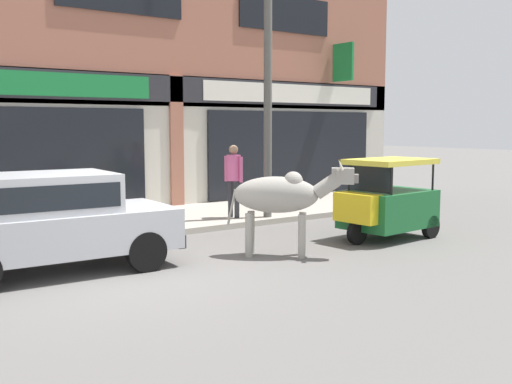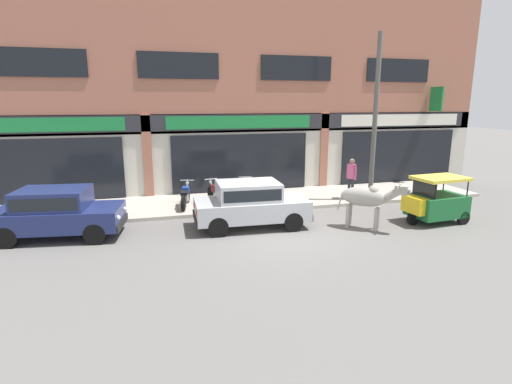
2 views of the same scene
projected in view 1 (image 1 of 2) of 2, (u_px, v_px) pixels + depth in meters
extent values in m
plane|color=#605E5B|center=(123.00, 274.00, 8.70)|extent=(90.00, 90.00, 0.00)
cube|color=#A8A093|center=(44.00, 232.00, 11.78)|extent=(19.00, 3.26, 0.12)
cube|color=beige|center=(15.00, 146.00, 13.13)|extent=(23.00, 0.55, 3.40)
cube|color=#28282D|center=(16.00, 83.00, 12.72)|extent=(22.08, 0.08, 0.64)
cube|color=black|center=(20.00, 163.00, 12.90)|extent=(5.83, 0.10, 2.40)
cube|color=#197A38|center=(16.00, 83.00, 12.70)|extent=(6.13, 0.05, 0.52)
cube|color=#9E604C|center=(176.00, 143.00, 15.12)|extent=(0.36, 0.12, 3.40)
cube|color=black|center=(294.00, 153.00, 17.36)|extent=(5.83, 0.10, 2.40)
cube|color=silver|center=(295.00, 94.00, 17.16)|extent=(6.13, 0.05, 0.52)
cube|color=black|center=(285.00, 14.00, 16.75)|extent=(3.13, 0.06, 1.00)
cube|color=#197A38|center=(343.00, 62.00, 17.63)|extent=(0.08, 0.80, 1.10)
ellipsoid|color=#9E998E|center=(276.00, 195.00, 9.82)|extent=(1.38, 1.34, 0.60)
sphere|color=#9E998E|center=(293.00, 181.00, 9.76)|extent=(0.32, 0.32, 0.32)
cylinder|color=#9E998E|center=(303.00, 233.00, 9.98)|extent=(0.12, 0.12, 0.72)
cylinder|color=#9E998E|center=(302.00, 236.00, 9.70)|extent=(0.12, 0.12, 0.72)
cylinder|color=#9E998E|center=(251.00, 232.00, 10.09)|extent=(0.12, 0.12, 0.72)
cylinder|color=#9E998E|center=(249.00, 235.00, 9.80)|extent=(0.12, 0.12, 0.72)
cylinder|color=#9E998E|center=(326.00, 186.00, 9.70)|extent=(0.50, 0.49, 0.43)
cube|color=#9E998E|center=(343.00, 176.00, 9.65)|extent=(0.41, 0.41, 0.26)
cube|color=slate|center=(354.00, 179.00, 9.63)|extent=(0.21, 0.21, 0.14)
cone|color=beige|center=(340.00, 164.00, 9.73)|extent=(0.12, 0.12, 0.19)
cone|color=beige|center=(341.00, 165.00, 9.53)|extent=(0.12, 0.12, 0.19)
cube|color=#9E998E|center=(338.00, 171.00, 9.81)|extent=(0.12, 0.13, 0.10)
cube|color=#9E998E|center=(338.00, 173.00, 9.49)|extent=(0.12, 0.13, 0.10)
cylinder|color=#9E998E|center=(232.00, 207.00, 9.93)|extent=(0.15, 0.14, 0.60)
cylinder|color=black|center=(112.00, 236.00, 10.03)|extent=(0.61, 0.21, 0.60)
cylinder|color=black|center=(146.00, 251.00, 8.83)|extent=(0.61, 0.21, 0.60)
cube|color=#B2B5BA|center=(53.00, 232.00, 8.77)|extent=(3.57, 1.75, 0.60)
cube|color=#B2B5BA|center=(44.00, 193.00, 8.65)|extent=(1.96, 1.52, 0.56)
cube|color=black|center=(44.00, 193.00, 8.65)|extent=(1.81, 1.53, 0.35)
cube|color=black|center=(162.00, 235.00, 9.74)|extent=(0.19, 1.52, 0.20)
sphere|color=silver|center=(151.00, 213.00, 10.12)|extent=(0.14, 0.14, 0.14)
sphere|color=silver|center=(176.00, 220.00, 9.32)|extent=(0.14, 0.14, 0.14)
cylinder|color=black|center=(357.00, 232.00, 10.84)|extent=(0.45, 0.16, 0.44)
cylinder|color=black|center=(431.00, 227.00, 11.45)|extent=(0.45, 0.16, 0.44)
cylinder|color=black|center=(386.00, 220.00, 12.24)|extent=(0.45, 0.16, 0.44)
cube|color=#19602D|center=(388.00, 209.00, 11.39)|extent=(1.80, 1.30, 0.70)
cube|color=yellow|center=(358.00, 208.00, 10.79)|extent=(0.43, 0.90, 0.52)
cylinder|color=black|center=(392.00, 180.00, 10.57)|extent=(0.04, 0.04, 0.55)
cylinder|color=black|center=(349.00, 176.00, 11.32)|extent=(0.04, 0.04, 0.55)
cylinder|color=black|center=(433.00, 176.00, 11.40)|extent=(0.04, 0.04, 0.55)
cylinder|color=black|center=(391.00, 173.00, 12.15)|extent=(0.04, 0.04, 0.55)
cube|color=#DBCC42|center=(391.00, 162.00, 11.32)|extent=(1.70, 1.23, 0.10)
cube|color=black|center=(370.00, 178.00, 10.95)|extent=(0.11, 0.93, 0.50)
cylinder|color=black|center=(32.00, 214.00, 11.81)|extent=(0.20, 0.57, 0.56)
cylinder|color=black|center=(38.00, 224.00, 10.69)|extent=(0.20, 0.57, 0.56)
cube|color=#B2B5BA|center=(35.00, 217.00, 11.23)|extent=(0.26, 0.35, 0.24)
cube|color=black|center=(34.00, 202.00, 11.34)|extent=(0.31, 0.44, 0.24)
cube|color=black|center=(36.00, 206.00, 10.98)|extent=(0.31, 0.55, 0.12)
cylinder|color=#B2B5BA|center=(32.00, 200.00, 11.72)|extent=(0.09, 0.27, 0.59)
cylinder|color=#B2B5BA|center=(31.00, 185.00, 11.73)|extent=(0.52, 0.13, 0.03)
sphere|color=silver|center=(31.00, 191.00, 11.80)|extent=(0.12, 0.12, 0.12)
cylinder|color=#B2B5BA|center=(31.00, 224.00, 10.87)|extent=(0.15, 0.48, 0.06)
cylinder|color=#2D2D33|center=(237.00, 199.00, 13.13)|extent=(0.11, 0.11, 0.82)
cylinder|color=#2D2D33|center=(231.00, 199.00, 13.24)|extent=(0.11, 0.11, 0.82)
cylinder|color=#DB5B93|center=(234.00, 168.00, 13.11)|extent=(0.32, 0.32, 0.56)
cylinder|color=#DB5B93|center=(241.00, 170.00, 12.99)|extent=(0.08, 0.08, 0.56)
cylinder|color=#DB5B93|center=(226.00, 169.00, 13.24)|extent=(0.08, 0.08, 0.56)
sphere|color=tan|center=(233.00, 150.00, 13.06)|extent=(0.20, 0.20, 0.20)
cylinder|color=#595651|center=(268.00, 75.00, 12.98)|extent=(0.18, 0.18, 6.23)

